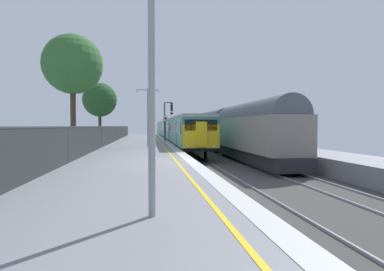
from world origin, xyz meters
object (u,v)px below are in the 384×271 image
at_px(freight_train_adjacent_track, 212,128).
at_px(background_tree_left, 99,101).
at_px(platform_lamp_near, 152,54).
at_px(platform_lamp_mid, 148,112).
at_px(speed_limit_sign, 165,125).
at_px(commuter_train_at_platform, 171,129).
at_px(background_tree_centre, 73,66).
at_px(signal_gantry, 167,116).

relative_size(freight_train_adjacent_track, background_tree_left, 6.88).
height_order(freight_train_adjacent_track, background_tree_left, background_tree_left).
xyz_separation_m(platform_lamp_near, platform_lamp_mid, (-0.00, 22.17, -0.18)).
bearing_deg(platform_lamp_near, speed_limit_sign, 86.34).
relative_size(commuter_train_at_platform, freight_train_adjacent_track, 1.30).
bearing_deg(speed_limit_sign, platform_lamp_mid, -103.47).
xyz_separation_m(speed_limit_sign, platform_lamp_near, (-1.93, -30.24, 1.30)).
bearing_deg(freight_train_adjacent_track, platform_lamp_near, -103.16).
relative_size(commuter_train_at_platform, background_tree_centre, 7.10).
bearing_deg(background_tree_left, commuter_train_at_platform, 56.49).
distance_m(speed_limit_sign, platform_lamp_mid, 8.38).
relative_size(signal_gantry, platform_lamp_mid, 0.94).
xyz_separation_m(signal_gantry, background_tree_left, (-7.86, -0.73, 1.77)).
xyz_separation_m(freight_train_adjacent_track, background_tree_centre, (-13.28, -14.04, 4.74)).
bearing_deg(platform_lamp_mid, freight_train_adjacent_track, 55.02).
bearing_deg(commuter_train_at_platform, platform_lamp_mid, -98.59).
xyz_separation_m(commuter_train_at_platform, platform_lamp_near, (-3.78, -47.17, 1.86)).
bearing_deg(freight_train_adjacent_track, signal_gantry, 174.43).
distance_m(freight_train_adjacent_track, speed_limit_sign, 6.61).
bearing_deg(signal_gantry, commuter_train_at_platform, 83.76).
relative_size(speed_limit_sign, platform_lamp_near, 0.55).
bearing_deg(background_tree_centre, platform_lamp_mid, 27.91).
height_order(speed_limit_sign, platform_lamp_near, platform_lamp_near).
bearing_deg(background_tree_centre, background_tree_left, 90.20).
distance_m(commuter_train_at_platform, platform_lamp_mid, 25.35).
bearing_deg(platform_lamp_near, background_tree_centre, 105.93).
distance_m(commuter_train_at_platform, background_tree_left, 17.23).
relative_size(freight_train_adjacent_track, signal_gantry, 9.98).
bearing_deg(commuter_train_at_platform, background_tree_left, -123.51).
distance_m(signal_gantry, platform_lamp_near, 33.90).
height_order(freight_train_adjacent_track, platform_lamp_mid, platform_lamp_mid).
xyz_separation_m(platform_lamp_mid, background_tree_left, (-5.54, 10.93, 1.73)).
distance_m(freight_train_adjacent_track, platform_lamp_near, 34.23).
bearing_deg(background_tree_left, signal_gantry, 5.30).
relative_size(commuter_train_at_platform, background_tree_left, 8.97).
relative_size(platform_lamp_near, background_tree_centre, 0.62).
xyz_separation_m(freight_train_adjacent_track, signal_gantry, (-5.46, 0.53, 1.45)).
relative_size(signal_gantry, speed_limit_sign, 1.61).
bearing_deg(commuter_train_at_platform, freight_train_adjacent_track, -73.91).
height_order(freight_train_adjacent_track, platform_lamp_near, platform_lamp_near).
bearing_deg(commuter_train_at_platform, signal_gantry, -96.24).
height_order(signal_gantry, platform_lamp_mid, platform_lamp_mid).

